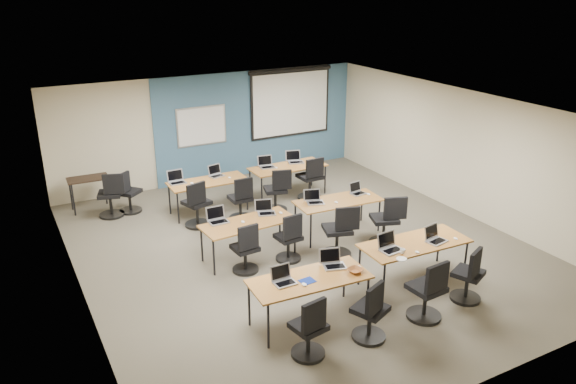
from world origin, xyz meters
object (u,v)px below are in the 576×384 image
whiteboard (202,126)px  laptop_1 (333,262)px  training_table_mid_left (248,224)px  task_chair_2 (428,295)px  training_table_mid_right (338,202)px  training_table_front_left (309,281)px  task_chair_0 (310,332)px  task_chair_10 (277,194)px  laptop_10 (267,164)px  spare_chair_b (111,199)px  task_chair_7 (387,224)px  laptop_3 (435,237)px  task_chair_4 (246,252)px  task_chair_1 (371,316)px  laptop_5 (265,210)px  task_chair_9 (241,202)px  laptop_0 (283,279)px  laptop_6 (314,200)px  laptop_7 (357,191)px  training_table_back_left (208,183)px  training_table_back_right (288,168)px  task_chair_6 (339,235)px  laptop_9 (216,173)px  task_chair_11 (311,182)px  spare_chair_a (128,196)px  laptop_4 (217,218)px  laptop_2 (390,246)px  task_chair_3 (469,279)px  laptop_11 (295,159)px  training_table_front_right (415,245)px  task_chair_5 (289,241)px  laptop_8 (177,180)px  projector_screen (291,99)px

whiteboard → laptop_1: size_ratio=3.80×
training_table_mid_left → task_chair_2: (1.53, -3.10, -0.26)m
training_table_mid_right → laptop_1: bearing=-121.2°
training_table_front_left → task_chair_0: task_chair_0 is taller
training_table_mid_right → task_chair_10: bearing=112.3°
whiteboard → laptop_10: whiteboard is taller
task_chair_0 → spare_chair_b: (-1.30, 6.23, 0.02)m
task_chair_7 → laptop_3: bearing=-75.2°
training_table_mid_left → laptop_10: 3.17m
task_chair_4 → task_chair_1: bearing=-79.0°
training_table_mid_right → whiteboard: bearing=110.4°
task_chair_1 → task_chair_2: 1.07m
laptop_5 → task_chair_9: size_ratio=0.33×
laptop_0 → laptop_6: laptop_6 is taller
laptop_7 → task_chair_7: task_chair_7 is taller
whiteboard → task_chair_9: size_ratio=1.30×
training_table_front_left → training_table_back_left: bearing=90.8°
laptop_0 → task_chair_10: size_ratio=0.32×
training_table_back_right → spare_chair_b: bearing=169.2°
task_chair_2 → whiteboard: bearing=91.0°
task_chair_2 → task_chair_6: 2.37m
laptop_9 → task_chair_11: 2.22m
task_chair_11 → spare_chair_a: bearing=160.9°
task_chair_2 → task_chair_7: (1.05, 2.35, 0.01)m
task_chair_11 → laptop_5: bearing=-141.0°
laptop_4 → laptop_2: bearing=-49.2°
task_chair_3 → task_chair_10: size_ratio=0.97×
laptop_2 → laptop_3: 0.88m
laptop_0 → task_chair_2: task_chair_2 is taller
task_chair_6 → task_chair_11: task_chair_11 is taller
laptop_11 → task_chair_4: bearing=-113.2°
task_chair_9 → task_chair_11: (1.92, 0.33, 0.03)m
training_table_front_right → laptop_3: size_ratio=5.53×
training_table_mid_right → task_chair_9: bearing=135.9°
laptop_5 → laptop_7: (2.12, 0.03, -0.00)m
task_chair_5 → spare_chair_b: spare_chair_b is taller
laptop_0 → spare_chair_b: size_ratio=0.31×
task_chair_1 → task_chair_9: 4.82m
laptop_3 → spare_chair_b: spare_chair_b is taller
laptop_11 → task_chair_11: bearing=-67.2°
laptop_9 → task_chair_6: bearing=-85.9°
task_chair_7 → task_chair_11: 2.77m
training_table_back_left → laptop_2: 4.75m
laptop_8 → laptop_3: bearing=-59.6°
training_table_front_left → training_table_front_right: (2.16, 0.19, 0.00)m
projector_screen → laptop_6: 4.59m
training_table_front_left → task_chair_4: (-0.21, 1.82, -0.29)m
task_chair_3 → laptop_9: size_ratio=3.07×
whiteboard → laptop_1: 6.53m
laptop_0 → task_chair_0: bearing=-93.3°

